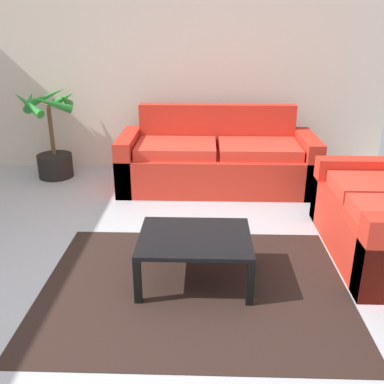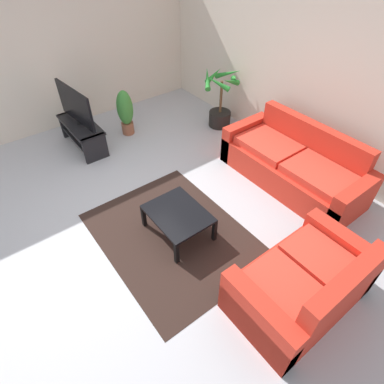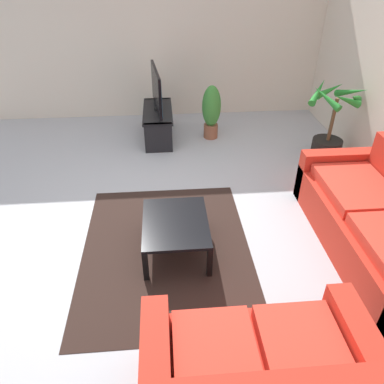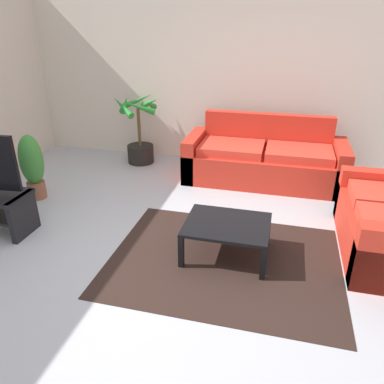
{
  "view_description": "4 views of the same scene",
  "coord_description": "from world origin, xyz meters",
  "px_view_note": "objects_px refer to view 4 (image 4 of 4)",
  "views": [
    {
      "loc": [
        0.75,
        -2.49,
        1.79
      ],
      "look_at": [
        0.66,
        0.35,
        0.68
      ],
      "focal_mm": 40.34,
      "sensor_mm": 36.0,
      "label": 1
    },
    {
      "loc": [
        3.01,
        -1.26,
        3.22
      ],
      "look_at": [
        0.55,
        0.61,
        0.44
      ],
      "focal_mm": 29.62,
      "sensor_mm": 36.0,
      "label": 2
    },
    {
      "loc": [
        3.49,
        0.21,
        2.59
      ],
      "look_at": [
        0.35,
        0.47,
        0.47
      ],
      "focal_mm": 34.34,
      "sensor_mm": 36.0,
      "label": 3
    },
    {
      "loc": [
        1.12,
        -2.79,
        2.14
      ],
      "look_at": [
        0.33,
        0.32,
        0.63
      ],
      "focal_mm": 34.64,
      "sensor_mm": 36.0,
      "label": 4
    }
  ],
  "objects_px": {
    "coffee_table": "(227,227)",
    "potted_plant_small": "(32,165)",
    "couch_main": "(264,161)",
    "potted_palm": "(139,137)"
  },
  "relations": [
    {
      "from": "couch_main",
      "to": "potted_plant_small",
      "type": "bearing_deg",
      "value": -154.97
    },
    {
      "from": "potted_plant_small",
      "to": "coffee_table",
      "type": "bearing_deg",
      "value": -14.66
    },
    {
      "from": "coffee_table",
      "to": "potted_palm",
      "type": "relative_size",
      "value": 0.74
    },
    {
      "from": "couch_main",
      "to": "potted_palm",
      "type": "xyz_separation_m",
      "value": [
        -2.0,
        0.26,
        0.13
      ]
    },
    {
      "from": "potted_palm",
      "to": "coffee_table",
      "type": "bearing_deg",
      "value": -51.66
    },
    {
      "from": "coffee_table",
      "to": "potted_palm",
      "type": "distance_m",
      "value": 2.89
    },
    {
      "from": "potted_palm",
      "to": "couch_main",
      "type": "bearing_deg",
      "value": -7.52
    },
    {
      "from": "couch_main",
      "to": "potted_palm",
      "type": "bearing_deg",
      "value": 172.48
    },
    {
      "from": "coffee_table",
      "to": "potted_plant_small",
      "type": "xyz_separation_m",
      "value": [
        -2.62,
        0.68,
        0.14
      ]
    },
    {
      "from": "coffee_table",
      "to": "potted_plant_small",
      "type": "distance_m",
      "value": 2.71
    }
  ]
}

